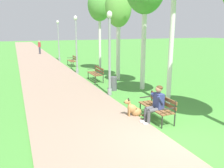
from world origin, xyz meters
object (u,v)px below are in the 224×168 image
at_px(person_seated_on_near_bench, 156,103).
at_px(birch_tree_fifth, 99,6).
at_px(park_bench_far, 73,60).
at_px(park_bench_mid, 96,72).
at_px(lamp_post_near, 110,53).
at_px(lamp_post_mid, 76,44).
at_px(pedestrian_distant, 40,47).
at_px(birch_tree_fourth, 118,8).
at_px(park_bench_near, 158,105).
at_px(litter_bin, 113,84).
at_px(lamp_post_far, 59,40).
at_px(dog_shepherd, 134,110).

bearing_deg(person_seated_on_near_bench, birch_tree_fifth, 81.11).
bearing_deg(park_bench_far, park_bench_mid, -90.32).
distance_m(person_seated_on_near_bench, lamp_post_near, 3.85).
bearing_deg(park_bench_far, lamp_post_mid, -98.20).
bearing_deg(lamp_post_mid, pedestrian_distant, 94.40).
distance_m(birch_tree_fourth, birch_tree_fifth, 3.08).
xyz_separation_m(lamp_post_near, birch_tree_fifth, (1.67, 5.97, 2.63)).
height_order(birch_tree_fourth, birch_tree_fifth, birch_tree_fifth).
distance_m(park_bench_near, person_seated_on_near_bench, 0.31).
bearing_deg(park_bench_near, litter_bin, 88.45).
xyz_separation_m(lamp_post_far, birch_tree_fifth, (1.67, -7.12, 2.62)).
height_order(lamp_post_mid, litter_bin, lamp_post_mid).
bearing_deg(lamp_post_far, lamp_post_mid, -90.29).
xyz_separation_m(park_bench_near, person_seated_on_near_bench, (-0.21, -0.16, 0.17)).
distance_m(lamp_post_near, litter_bin, 1.85).
bearing_deg(lamp_post_near, lamp_post_far, 89.99).
distance_m(lamp_post_mid, birch_tree_fourth, 4.16).
xyz_separation_m(litter_bin, pedestrian_distant, (-1.62, 19.48, 0.49)).
distance_m(lamp_post_near, pedestrian_distant, 20.28).
relative_size(park_bench_mid, lamp_post_mid, 0.38).
distance_m(lamp_post_mid, birch_tree_fifth, 3.09).
bearing_deg(dog_shepherd, birch_tree_fourth, 71.12).
bearing_deg(dog_shepherd, birch_tree_fifth, 77.76).
bearing_deg(dog_shepherd, lamp_post_near, 85.03).
height_order(park_bench_mid, litter_bin, park_bench_mid).
bearing_deg(lamp_post_far, litter_bin, -87.73).
distance_m(lamp_post_far, litter_bin, 12.48).
bearing_deg(pedestrian_distant, litter_bin, -85.25).
bearing_deg(park_bench_far, birch_tree_fourth, -78.60).
height_order(lamp_post_mid, birch_tree_fourth, birch_tree_fourth).
bearing_deg(lamp_post_near, lamp_post_mid, 90.32).
height_order(lamp_post_far, birch_tree_fifth, birch_tree_fifth).
bearing_deg(park_bench_near, person_seated_on_near_bench, -142.67).
bearing_deg(lamp_post_mid, lamp_post_far, 89.71).
bearing_deg(person_seated_on_near_bench, park_bench_near, 37.33).
xyz_separation_m(park_bench_near, litter_bin, (0.11, 4.19, -0.16)).
bearing_deg(lamp_post_far, birch_tree_fifth, -76.80).
bearing_deg(litter_bin, pedestrian_distant, 94.75).
bearing_deg(park_bench_mid, pedestrian_distant, 95.16).
bearing_deg(pedestrian_distant, lamp_post_mid, -85.60).
distance_m(park_bench_near, park_bench_far, 12.77).
bearing_deg(dog_shepherd, park_bench_mid, 83.74).
height_order(park_bench_near, park_bench_mid, same).
height_order(person_seated_on_near_bench, litter_bin, person_seated_on_near_bench).
bearing_deg(birch_tree_fourth, pedestrian_distant, 99.40).
xyz_separation_m(park_bench_far, birch_tree_fourth, (1.29, -6.40, 3.68)).
relative_size(park_bench_near, dog_shepherd, 1.82).
xyz_separation_m(person_seated_on_near_bench, lamp_post_near, (-0.17, 3.62, 1.30)).
relative_size(birch_tree_fourth, birch_tree_fifth, 0.95).
relative_size(lamp_post_near, birch_tree_fourth, 0.70).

